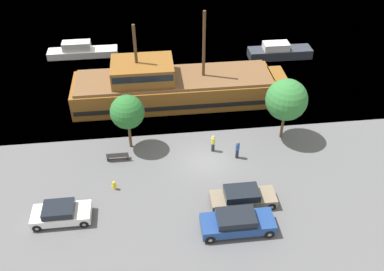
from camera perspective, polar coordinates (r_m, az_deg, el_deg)
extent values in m
plane|color=#5B5B5E|center=(35.08, 1.87, -3.43)|extent=(160.00, 160.00, 0.00)
cube|color=brown|center=(41.76, -2.44, 6.10)|extent=(19.17, 5.20, 2.40)
cube|color=black|center=(41.95, -2.43, 5.68)|extent=(18.79, 5.28, 0.45)
cube|color=brown|center=(43.36, 11.19, 7.21)|extent=(1.40, 2.86, 1.68)
cube|color=brown|center=(41.08, -2.49, 7.68)|extent=(18.40, 4.78, 0.25)
cube|color=brown|center=(40.53, -6.63, 8.60)|extent=(5.75, 4.16, 1.72)
cube|color=black|center=(40.41, -6.66, 8.92)|extent=(5.46, 4.22, 0.62)
cylinder|color=#4C331E|center=(39.81, 1.60, 12.04)|extent=(0.28, 0.28, 6.36)
cylinder|color=#4C331E|center=(39.68, -7.52, 10.87)|extent=(0.28, 0.28, 5.41)
cube|color=silver|center=(51.95, -14.33, 10.65)|extent=(7.91, 1.80, 0.81)
cube|color=silver|center=(51.65, -15.15, 11.47)|extent=(3.16, 1.41, 0.99)
cube|color=black|center=(51.51, -14.09, 11.58)|extent=(0.12, 1.26, 0.79)
cube|color=#2D333D|center=(51.05, 11.61, 10.74)|extent=(7.22, 2.02, 1.06)
cube|color=silver|center=(50.50, 11.14, 11.64)|extent=(2.89, 1.58, 0.74)
cube|color=black|center=(50.76, 12.10, 11.65)|extent=(0.12, 1.42, 0.59)
cube|color=navy|center=(29.74, 6.10, -11.62)|extent=(4.99, 1.91, 0.71)
cube|color=black|center=(29.24, 5.89, -10.85)|extent=(2.60, 1.72, 0.55)
cylinder|color=black|center=(29.83, 10.26, -12.75)|extent=(0.71, 0.22, 0.71)
cylinder|color=gray|center=(29.83, 10.26, -12.75)|extent=(0.27, 0.25, 0.27)
cylinder|color=black|center=(30.90, 9.43, -10.31)|extent=(0.71, 0.22, 0.71)
cylinder|color=gray|center=(30.90, 9.43, -10.31)|extent=(0.27, 0.25, 0.27)
cylinder|color=black|center=(29.11, 2.44, -13.65)|extent=(0.71, 0.22, 0.71)
cylinder|color=gray|center=(29.11, 2.44, -13.65)|extent=(0.27, 0.25, 0.27)
cylinder|color=black|center=(30.20, 1.94, -11.10)|extent=(0.71, 0.22, 0.71)
cylinder|color=gray|center=(30.20, 1.94, -11.10)|extent=(0.27, 0.25, 0.27)
cube|color=#7F705B|center=(31.49, 6.81, -8.35)|extent=(4.74, 1.76, 0.56)
cube|color=black|center=(31.05, 6.63, -7.65)|extent=(2.47, 1.58, 0.58)
cylinder|color=black|center=(31.54, 10.51, -9.26)|extent=(0.66, 0.22, 0.66)
cylinder|color=gray|center=(31.54, 10.51, -9.26)|extent=(0.25, 0.25, 0.25)
cylinder|color=black|center=(32.58, 9.79, -7.26)|extent=(0.66, 0.22, 0.66)
cylinder|color=gray|center=(32.58, 9.79, -7.26)|extent=(0.25, 0.25, 0.25)
cylinder|color=black|center=(30.79, 3.58, -10.00)|extent=(0.66, 0.22, 0.66)
cylinder|color=gray|center=(30.79, 3.58, -10.00)|extent=(0.25, 0.25, 0.25)
cylinder|color=black|center=(31.85, 3.10, -7.92)|extent=(0.66, 0.22, 0.66)
cylinder|color=gray|center=(31.85, 3.10, -7.92)|extent=(0.25, 0.25, 0.25)
cube|color=white|center=(31.56, -16.99, -10.03)|extent=(4.04, 1.83, 0.61)
cube|color=black|center=(31.20, -17.39, -9.35)|extent=(2.10, 1.65, 0.49)
cylinder|color=black|center=(30.89, -14.18, -11.33)|extent=(0.63, 0.22, 0.63)
cylinder|color=gray|center=(30.89, -14.18, -11.33)|extent=(0.24, 0.25, 0.24)
cylinder|color=black|center=(31.99, -13.94, -9.11)|extent=(0.63, 0.22, 0.63)
cylinder|color=gray|center=(31.99, -13.94, -9.11)|extent=(0.24, 0.25, 0.24)
cylinder|color=black|center=(31.56, -19.95, -11.49)|extent=(0.63, 0.22, 0.63)
cylinder|color=gray|center=(31.56, -19.95, -11.49)|extent=(0.24, 0.25, 0.24)
cylinder|color=black|center=(32.64, -19.49, -9.32)|extent=(0.63, 0.22, 0.63)
cylinder|color=gray|center=(32.64, -19.49, -9.32)|extent=(0.24, 0.25, 0.24)
cylinder|color=yellow|center=(33.04, -10.30, -6.67)|extent=(0.22, 0.22, 0.56)
sphere|color=yellow|center=(32.80, -10.37, -6.22)|extent=(0.25, 0.25, 0.25)
cylinder|color=yellow|center=(33.04, -10.59, -6.65)|extent=(0.10, 0.09, 0.09)
cylinder|color=yellow|center=(33.01, -10.03, -6.62)|extent=(0.10, 0.09, 0.09)
cube|color=#4C4742|center=(35.47, -9.89, -2.64)|extent=(1.77, 0.45, 0.05)
cube|color=#4C4742|center=(35.18, -9.94, -2.57)|extent=(1.77, 0.06, 0.40)
cube|color=#2D2D2D|center=(35.69, -11.17, -3.01)|extent=(0.12, 0.36, 0.40)
cube|color=#2D2D2D|center=(35.55, -8.53, -2.83)|extent=(0.12, 0.36, 0.40)
cylinder|color=#232838|center=(35.87, 2.81, -1.56)|extent=(0.27, 0.27, 0.78)
cylinder|color=gold|center=(35.44, 2.84, -0.70)|extent=(0.32, 0.32, 0.60)
sphere|color=tan|center=(35.19, 2.86, -0.18)|extent=(0.21, 0.21, 0.21)
cylinder|color=#232838|center=(35.34, 6.02, -2.43)|extent=(0.27, 0.27, 0.82)
cylinder|color=#2D4C93|center=(34.88, 6.10, -1.52)|extent=(0.32, 0.32, 0.63)
sphere|color=#8C664C|center=(34.61, 6.15, -0.97)|extent=(0.22, 0.22, 0.22)
cylinder|color=brown|center=(36.17, -8.28, 0.02)|extent=(0.24, 0.24, 2.38)
sphere|color=#286B2D|center=(34.78, -8.63, 3.12)|extent=(2.80, 2.80, 2.80)
cylinder|color=brown|center=(37.64, 11.95, 1.26)|extent=(0.24, 0.24, 2.40)
sphere|color=#337A38|center=(36.15, 12.49, 4.68)|extent=(3.49, 3.49, 3.49)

